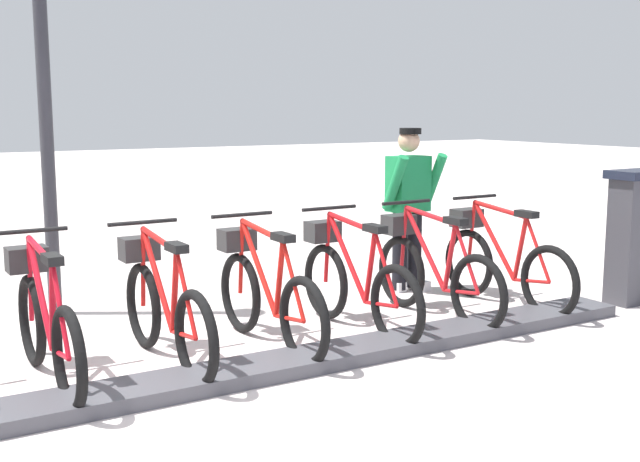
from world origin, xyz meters
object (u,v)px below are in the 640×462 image
at_px(bike_docked_0, 501,261).
at_px(bike_docked_4, 163,306).
at_px(payment_kiosk, 633,235).
at_px(bike_docked_2, 354,281).
at_px(bike_docked_1, 432,270).
at_px(lamp_post, 42,51).
at_px(bike_docked_3, 265,293).
at_px(bike_docked_5, 46,322).
at_px(worker_near_rack, 408,203).

xyz_separation_m(bike_docked_0, bike_docked_4, (0.00, 3.34, 0.00)).
xyz_separation_m(payment_kiosk, bike_docked_2, (0.57, 2.80, -0.24)).
relative_size(bike_docked_1, lamp_post, 0.49).
relative_size(bike_docked_3, bike_docked_5, 1.00).
bearing_deg(bike_docked_2, bike_docked_3, 90.00).
relative_size(payment_kiosk, bike_docked_5, 0.74).
bearing_deg(bike_docked_2, worker_near_rack, -53.38).
bearing_deg(bike_docked_3, bike_docked_1, -90.00).
relative_size(bike_docked_3, lamp_post, 0.49).
distance_m(bike_docked_0, bike_docked_4, 3.34).
relative_size(payment_kiosk, bike_docked_2, 0.74).
bearing_deg(bike_docked_2, payment_kiosk, -101.53).
distance_m(bike_docked_0, bike_docked_5, 4.17).
relative_size(bike_docked_5, lamp_post, 0.49).
bearing_deg(bike_docked_0, bike_docked_5, 90.00).
distance_m(bike_docked_1, bike_docked_5, 3.34).
height_order(bike_docked_0, lamp_post, lamp_post).
height_order(payment_kiosk, bike_docked_3, payment_kiosk).
height_order(payment_kiosk, lamp_post, lamp_post).
relative_size(payment_kiosk, bike_docked_4, 0.74).
bearing_deg(payment_kiosk, bike_docked_2, 78.47).
distance_m(bike_docked_3, bike_docked_4, 0.83).
relative_size(bike_docked_1, bike_docked_3, 1.00).
bearing_deg(bike_docked_5, bike_docked_1, -90.00).
xyz_separation_m(bike_docked_1, bike_docked_4, (0.00, 2.50, 0.00)).
bearing_deg(bike_docked_4, worker_near_rack, -72.02).
xyz_separation_m(payment_kiosk, bike_docked_3, (0.57, 3.64, -0.24)).
distance_m(bike_docked_4, worker_near_rack, 3.15).
xyz_separation_m(bike_docked_1, bike_docked_2, (0.00, 0.83, 0.00)).
xyz_separation_m(bike_docked_1, worker_near_rack, (0.96, -0.46, 0.48)).
bearing_deg(bike_docked_1, bike_docked_0, -90.00).
height_order(bike_docked_4, bike_docked_5, same).
relative_size(bike_docked_4, worker_near_rack, 1.04).
xyz_separation_m(bike_docked_4, lamp_post, (1.87, 0.36, 1.92)).
bearing_deg(bike_docked_0, payment_kiosk, -116.76).
bearing_deg(bike_docked_3, bike_docked_0, -90.00).
relative_size(payment_kiosk, worker_near_rack, 0.77).
bearing_deg(bike_docked_0, bike_docked_4, 90.00).
relative_size(payment_kiosk, bike_docked_1, 0.74).
xyz_separation_m(bike_docked_3, bike_docked_4, (0.00, 0.83, 0.00)).
height_order(worker_near_rack, lamp_post, lamp_post).
xyz_separation_m(payment_kiosk, bike_docked_0, (0.57, 1.13, -0.24)).
relative_size(worker_near_rack, lamp_post, 0.47).
height_order(bike_docked_4, worker_near_rack, worker_near_rack).
height_order(bike_docked_2, bike_docked_5, same).
distance_m(worker_near_rack, lamp_post, 3.74).
xyz_separation_m(bike_docked_5, worker_near_rack, (0.96, -3.80, 0.48)).
bearing_deg(bike_docked_1, bike_docked_2, 90.00).
bearing_deg(worker_near_rack, lamp_post, 74.73).
xyz_separation_m(bike_docked_2, worker_near_rack, (0.96, -1.29, 0.48)).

